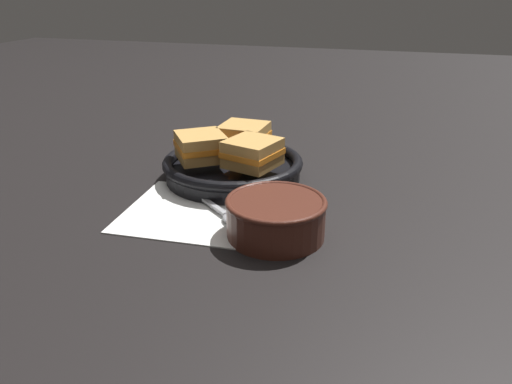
% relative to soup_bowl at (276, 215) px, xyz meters
% --- Properties ---
extents(ground_plane, '(4.00, 4.00, 0.00)m').
position_rel_soup_bowl_xyz_m(ground_plane, '(-0.05, 0.04, -0.03)').
color(ground_plane, black).
extents(napkin, '(0.25, 0.21, 0.00)m').
position_rel_soup_bowl_xyz_m(napkin, '(-0.13, 0.04, -0.03)').
color(napkin, white).
rests_on(napkin, ground_plane).
extents(soup_bowl, '(0.14, 0.14, 0.06)m').
position_rel_soup_bowl_xyz_m(soup_bowl, '(0.00, 0.00, 0.00)').
color(soup_bowl, '#4C2319').
rests_on(soup_bowl, ground_plane).
extents(spoon, '(0.14, 0.12, 0.01)m').
position_rel_soup_bowl_xyz_m(spoon, '(-0.08, 0.03, -0.02)').
color(spoon, '#9E9EA3').
rests_on(spoon, napkin).
extents(skillet, '(0.25, 0.25, 0.04)m').
position_rel_soup_bowl_xyz_m(skillet, '(-0.13, 0.19, -0.01)').
color(skillet, black).
rests_on(skillet, ground_plane).
extents(sandwich_near_left, '(0.12, 0.12, 0.05)m').
position_rel_soup_bowl_xyz_m(sandwich_near_left, '(-0.18, 0.16, 0.03)').
color(sandwich_near_left, '#C18E47').
rests_on(sandwich_near_left, skillet).
extents(sandwich_near_right, '(0.10, 0.10, 0.05)m').
position_rel_soup_bowl_xyz_m(sandwich_near_right, '(-0.08, 0.16, 0.03)').
color(sandwich_near_right, '#C18E47').
rests_on(sandwich_near_right, skillet).
extents(sandwich_far_left, '(0.09, 0.09, 0.05)m').
position_rel_soup_bowl_xyz_m(sandwich_far_left, '(-0.13, 0.25, 0.03)').
color(sandwich_far_left, '#C18E47').
rests_on(sandwich_far_left, skillet).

